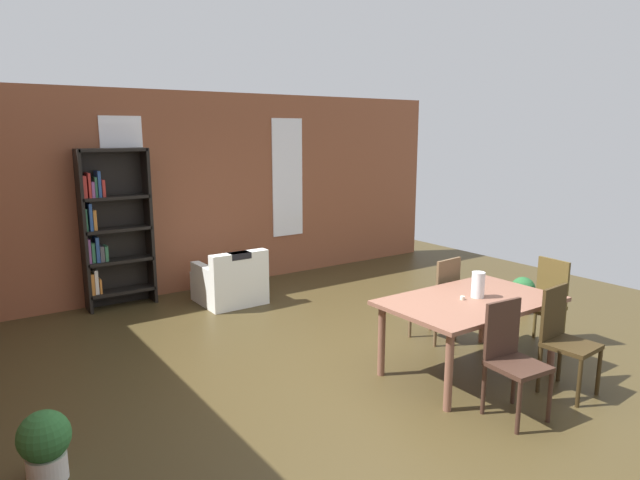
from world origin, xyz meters
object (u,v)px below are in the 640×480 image
(armchair_white, at_px, (231,283))
(potted_plant_by_shelf, at_px, (523,292))
(dining_chair_far_right, at_px, (439,296))
(dining_chair_near_left, at_px, (511,356))
(dining_chair_near_right, at_px, (564,337))
(bookshelf_tall, at_px, (111,228))
(dining_table, at_px, (470,307))
(vase_on_table, at_px, (478,285))
(dining_chair_head_right, at_px, (545,300))
(potted_plant_corner, at_px, (45,443))

(armchair_white, height_order, potted_plant_by_shelf, armchair_white)
(dining_chair_far_right, bearing_deg, dining_chair_near_left, -116.79)
(dining_chair_far_right, bearing_deg, armchair_white, 116.65)
(dining_chair_near_right, distance_m, bookshelf_tall, 5.50)
(dining_table, bearing_deg, dining_chair_near_left, -116.41)
(vase_on_table, height_order, potted_plant_by_shelf, vase_on_table)
(dining_chair_far_right, distance_m, dining_chair_head_right, 1.12)
(dining_chair_near_left, height_order, bookshelf_tall, bookshelf_tall)
(dining_chair_near_left, distance_m, bookshelf_tall, 5.18)
(dining_chair_far_right, relative_size, bookshelf_tall, 0.45)
(vase_on_table, distance_m, armchair_white, 3.53)
(bookshelf_tall, distance_m, armchair_white, 1.71)
(armchair_white, xyz_separation_m, potted_plant_by_shelf, (2.89, -2.54, -0.01))
(dining_table, relative_size, potted_plant_corner, 3.42)
(potted_plant_corner, bearing_deg, dining_table, -7.25)
(dining_chair_head_right, height_order, potted_plant_corner, dining_chair_head_right)
(dining_chair_far_right, xyz_separation_m, potted_plant_corner, (-4.04, -0.28, -0.25))
(dining_chair_near_right, bearing_deg, potted_plant_corner, 163.24)
(dining_chair_far_right, xyz_separation_m, armchair_white, (-1.30, 2.58, -0.23))
(dining_chair_head_right, distance_m, armchair_white, 3.96)
(dining_chair_far_right, xyz_separation_m, potted_plant_by_shelf, (1.59, 0.04, -0.24))
(potted_plant_corner, bearing_deg, vase_on_table, -7.07)
(dining_table, xyz_separation_m, potted_plant_by_shelf, (1.98, 0.79, -0.39))
(vase_on_table, xyz_separation_m, dining_chair_head_right, (1.12, -0.01, -0.35))
(dining_chair_near_right, height_order, armchair_white, dining_chair_near_right)
(dining_chair_near_right, relative_size, armchair_white, 1.17)
(dining_chair_head_right, relative_size, potted_plant_by_shelf, 2.01)
(dining_chair_head_right, relative_size, dining_chair_near_right, 1.00)
(bookshelf_tall, bearing_deg, dining_chair_head_right, -49.55)
(dining_chair_head_right, distance_m, potted_plant_by_shelf, 1.13)
(vase_on_table, relative_size, armchair_white, 0.31)
(dining_chair_head_right, xyz_separation_m, dining_chair_near_left, (-1.58, -0.74, 0.00))
(dining_chair_near_left, bearing_deg, vase_on_table, 57.93)
(dining_chair_head_right, relative_size, bookshelf_tall, 0.45)
(vase_on_table, bearing_deg, dining_table, 180.00)
(armchair_white, bearing_deg, potted_plant_corner, -133.78)
(dining_chair_far_right, bearing_deg, bookshelf_tall, 128.51)
(dining_chair_far_right, bearing_deg, dining_chair_head_right, -42.26)
(dining_chair_far_right, height_order, armchair_white, dining_chair_far_right)
(dining_table, relative_size, armchair_white, 2.07)
(potted_plant_corner, bearing_deg, armchair_white, 46.22)
(dining_table, relative_size, vase_on_table, 6.76)
(armchair_white, bearing_deg, dining_chair_far_right, -63.35)
(dining_chair_head_right, bearing_deg, potted_plant_corner, 174.48)
(dining_chair_far_right, xyz_separation_m, bookshelf_tall, (-2.63, 3.30, 0.56))
(dining_chair_near_right, relative_size, potted_plant_corner, 1.93)
(dining_table, relative_size, dining_chair_head_right, 1.77)
(dining_chair_near_right, bearing_deg, vase_on_table, 110.18)
(potted_plant_corner, bearing_deg, dining_chair_near_left, -20.28)
(vase_on_table, xyz_separation_m, potted_plant_by_shelf, (1.88, 0.79, -0.59))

